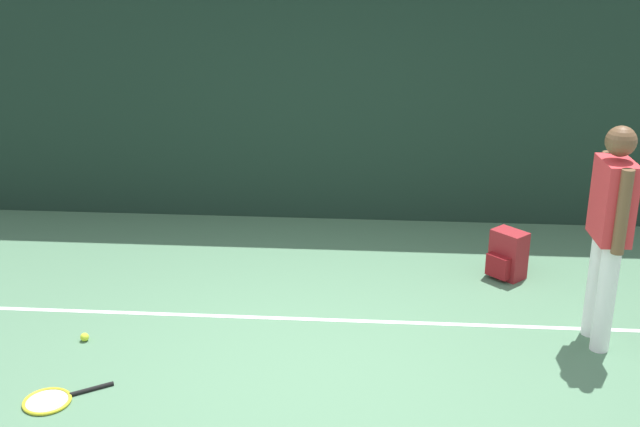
{
  "coord_description": "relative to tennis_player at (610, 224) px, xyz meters",
  "views": [
    {
      "loc": [
        0.41,
        -5.12,
        3.05
      ],
      "look_at": [
        0.0,
        0.4,
        1.0
      ],
      "focal_mm": 44.67,
      "sensor_mm": 36.0,
      "label": 1
    }
  ],
  "objects": [
    {
      "name": "tennis_ball_near_player",
      "position": [
        -3.92,
        -0.29,
        -0.93
      ],
      "size": [
        0.07,
        0.07,
        0.07
      ],
      "primitive_type": "sphere",
      "color": "#CCE033",
      "rests_on": "ground"
    },
    {
      "name": "back_fence",
      "position": [
        -2.12,
        2.58,
        0.37
      ],
      "size": [
        10.0,
        0.1,
        2.67
      ],
      "primitive_type": "cube",
      "color": "#192D23",
      "rests_on": "ground"
    },
    {
      "name": "ground_plane",
      "position": [
        -2.12,
        -0.42,
        -0.97
      ],
      "size": [
        12.0,
        12.0,
        0.0
      ],
      "primitive_type": "plane",
      "color": "#4C7556"
    },
    {
      "name": "backpack",
      "position": [
        -0.51,
        1.14,
        -0.76
      ],
      "size": [
        0.38,
        0.38,
        0.44
      ],
      "rotation": [
        0.0,
        0.0,
        5.49
      ],
      "color": "maroon",
      "rests_on": "ground"
    },
    {
      "name": "tennis_player",
      "position": [
        0.0,
        0.0,
        0.0
      ],
      "size": [
        0.24,
        0.53,
        1.7
      ],
      "rotation": [
        0.0,
        0.0,
        -1.53
      ],
      "color": "white",
      "rests_on": "ground"
    },
    {
      "name": "tennis_racket",
      "position": [
        -3.85,
        -1.11,
        -0.95
      ],
      "size": [
        0.61,
        0.49,
        0.03
      ],
      "rotation": [
        0.0,
        0.0,
        3.72
      ],
      "color": "black",
      "rests_on": "ground"
    },
    {
      "name": "court_line",
      "position": [
        -2.12,
        0.19,
        -0.96
      ],
      "size": [
        9.0,
        0.05,
        0.0
      ],
      "primitive_type": "cube",
      "color": "white",
      "rests_on": "ground"
    }
  ]
}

